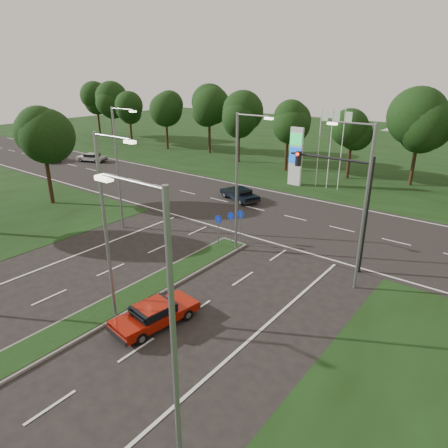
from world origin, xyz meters
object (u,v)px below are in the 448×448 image
Objects in this scene: navy_sedan at (240,194)px; far_car_b at (51,156)px; far_car_a at (92,157)px; far_car_d at (32,140)px; red_sedan at (155,314)px; far_car_c at (54,145)px.

far_car_b reaches higher than navy_sedan.
far_car_d is (-19.35, 2.17, 0.06)m from far_car_a.
red_sedan reaches higher than far_car_c.
far_car_a reaches higher than far_car_c.
far_car_b is 9.68m from far_car_c.
far_car_b is at bearing 164.16° from red_sedan.
red_sedan is 0.95× the size of far_car_d.
far_car_d is at bearing 64.04° from far_car_a.
red_sedan is 20.11m from navy_sedan.
navy_sedan reaches higher than far_car_c.
far_car_b is at bearing -91.41° from far_car_d.
navy_sedan is 0.95× the size of far_car_b.
far_car_d is at bearing 104.32° from far_car_c.
navy_sedan is 0.99× the size of far_car_d.
far_car_b is (-38.33, 17.00, 0.07)m from red_sedan.
red_sedan is 0.96× the size of navy_sedan.
far_car_c is (-46.49, 22.20, -0.03)m from red_sedan.
red_sedan is 39.07m from far_car_a.
far_car_d is at bearing 91.90° from far_car_b.
red_sedan reaches higher than far_car_a.
far_car_a is 19.47m from far_car_d.
navy_sedan is (-8.23, 18.35, 0.01)m from red_sedan.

